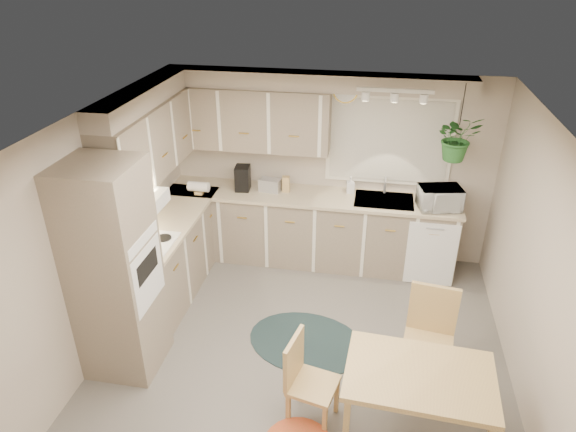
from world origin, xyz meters
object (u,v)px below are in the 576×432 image
object	(u,v)px
dining_table	(415,407)
microwave	(440,196)
chair_left	(314,383)
chair_back	(428,344)
braided_rug	(307,342)

from	to	relation	value
dining_table	microwave	size ratio (longest dim) A/B	2.40
chair_left	chair_back	world-z (taller)	chair_back
dining_table	chair_left	bearing A→B (deg)	176.81
chair_back	braided_rug	size ratio (longest dim) A/B	0.79
braided_rug	chair_left	bearing A→B (deg)	-78.61
dining_table	braided_rug	size ratio (longest dim) A/B	0.93
dining_table	microwave	bearing A→B (deg)	83.44
dining_table	chair_left	xyz separation A→B (m)	(-0.83, 0.05, 0.06)
chair_left	chair_back	xyz separation A→B (m)	(0.96, 0.59, 0.07)
chair_left	braided_rug	world-z (taller)	chair_left
microwave	braided_rug	bearing A→B (deg)	-144.20
dining_table	braided_rug	world-z (taller)	dining_table
dining_table	chair_back	size ratio (longest dim) A/B	1.17
chair_back	dining_table	bearing A→B (deg)	87.20
microwave	dining_table	bearing A→B (deg)	-109.58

